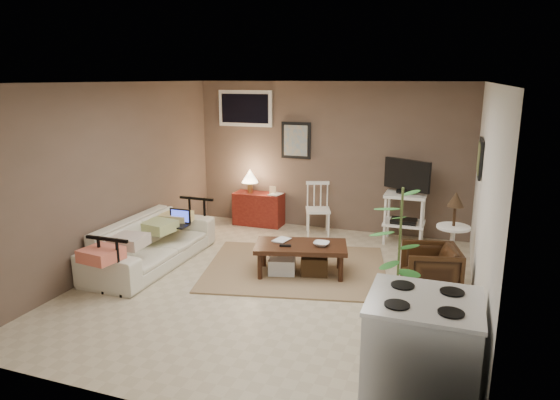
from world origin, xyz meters
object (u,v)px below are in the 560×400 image
at_px(stove, 420,363).
at_px(coffee_table, 300,257).
at_px(side_table, 454,225).
at_px(red_console, 258,206).
at_px(sofa, 151,235).
at_px(spindle_chair, 318,210).
at_px(potted_plant, 399,261).
at_px(armchair, 430,267).
at_px(tv_stand, 405,199).

bearing_deg(stove, coffee_table, 124.31).
xyz_separation_m(side_table, stove, (-0.15, -3.03, -0.18)).
height_order(coffee_table, side_table, side_table).
bearing_deg(red_console, coffee_table, -54.60).
distance_m(coffee_table, sofa, 2.02).
bearing_deg(spindle_chair, stove, -65.49).
xyz_separation_m(potted_plant, stove, (0.30, -1.16, -0.32)).
relative_size(sofa, red_console, 2.19).
bearing_deg(coffee_table, potted_plant, -43.02).
distance_m(red_console, armchair, 3.50).
distance_m(side_table, potted_plant, 1.93).
bearing_deg(side_table, coffee_table, -160.90).
relative_size(spindle_chair, armchair, 1.33).
relative_size(side_table, stove, 1.09).
bearing_deg(potted_plant, side_table, 76.24).
height_order(spindle_chair, side_table, side_table).
bearing_deg(tv_stand, side_table, -58.36).
bearing_deg(red_console, spindle_chair, -7.23).
bearing_deg(armchair, stove, -12.09).
bearing_deg(side_table, spindle_chair, 150.93).
distance_m(red_console, spindle_chair, 1.11).
bearing_deg(side_table, tv_stand, 121.64).
bearing_deg(coffee_table, armchair, 0.02).
bearing_deg(stove, armchair, 91.48).
distance_m(coffee_table, stove, 2.93).
height_order(coffee_table, stove, stove).
bearing_deg(red_console, potted_plant, -49.51).
xyz_separation_m(armchair, potted_plant, (-0.24, -1.25, 0.50)).
bearing_deg(side_table, red_console, 157.85).
bearing_deg(red_console, stove, -55.20).
height_order(sofa, spindle_chair, spindle_chair).
relative_size(coffee_table, sofa, 0.60).
relative_size(red_console, stove, 0.96).
relative_size(sofa, potted_plant, 1.37).
xyz_separation_m(sofa, stove, (3.64, -2.11, 0.09)).
bearing_deg(sofa, red_console, -16.05).
height_order(coffee_table, spindle_chair, spindle_chair).
xyz_separation_m(side_table, potted_plant, (-0.46, -1.87, 0.14)).
height_order(potted_plant, stove, potted_plant).
relative_size(tv_stand, side_table, 1.17).
height_order(spindle_chair, potted_plant, potted_plant).
xyz_separation_m(tv_stand, stove, (0.55, -4.18, -0.18)).
distance_m(red_console, tv_stand, 2.48).
xyz_separation_m(sofa, red_console, (0.63, 2.21, -0.08)).
height_order(sofa, potted_plant, potted_plant).
relative_size(red_console, armchair, 1.53).
distance_m(spindle_chair, side_table, 2.37).
distance_m(sofa, stove, 4.21).
bearing_deg(side_table, potted_plant, -103.76).
bearing_deg(armchair, red_console, -136.56).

